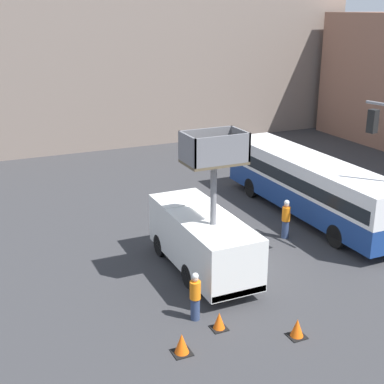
% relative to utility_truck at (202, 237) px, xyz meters
% --- Properties ---
extents(ground_plane, '(120.00, 120.00, 0.00)m').
position_rel_utility_truck_xyz_m(ground_plane, '(1.21, 0.37, -1.53)').
color(ground_plane, '#333335').
extents(building_backdrop_far, '(44.00, 10.00, 12.56)m').
position_rel_utility_truck_xyz_m(building_backdrop_far, '(1.21, 25.72, 4.75)').
color(building_backdrop_far, gray).
rests_on(building_backdrop_far, ground_plane).
extents(utility_truck, '(2.23, 6.15, 5.96)m').
position_rel_utility_truck_xyz_m(utility_truck, '(0.00, 0.00, 0.00)').
color(utility_truck, silver).
rests_on(utility_truck, ground_plane).
extents(city_bus, '(2.51, 12.01, 3.03)m').
position_rel_utility_truck_xyz_m(city_bus, '(7.54, 3.38, 0.26)').
color(city_bus, navy).
rests_on(city_bus, ground_plane).
extents(road_worker_near_truck, '(0.38, 0.38, 1.77)m').
position_rel_utility_truck_xyz_m(road_worker_near_truck, '(-1.72, -3.06, -0.65)').
color(road_worker_near_truck, navy).
rests_on(road_worker_near_truck, ground_plane).
extents(road_worker_directing, '(0.38, 0.38, 1.86)m').
position_rel_utility_truck_xyz_m(road_worker_directing, '(4.95, 1.47, -0.59)').
color(road_worker_directing, navy).
rests_on(road_worker_directing, ground_plane).
extents(traffic_cone_near_truck, '(0.53, 0.53, 0.60)m').
position_rel_utility_truck_xyz_m(traffic_cone_near_truck, '(-1.24, -3.91, -1.25)').
color(traffic_cone_near_truck, black).
rests_on(traffic_cone_near_truck, ground_plane).
extents(traffic_cone_mid_road, '(0.56, 0.56, 0.64)m').
position_rel_utility_truck_xyz_m(traffic_cone_mid_road, '(0.86, -5.36, -1.23)').
color(traffic_cone_mid_road, black).
rests_on(traffic_cone_mid_road, ground_plane).
extents(traffic_cone_far_side, '(0.59, 0.59, 0.68)m').
position_rel_utility_truck_xyz_m(traffic_cone_far_side, '(-2.89, -4.62, -1.21)').
color(traffic_cone_far_side, black).
rests_on(traffic_cone_far_side, ground_plane).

